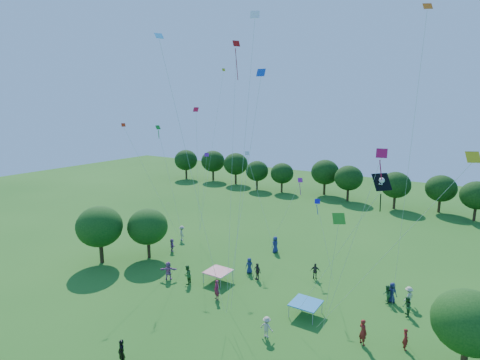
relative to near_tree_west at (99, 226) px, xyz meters
name	(u,v)px	position (x,y,z in m)	size (l,w,h in m)	color
near_tree_west	(99,226)	(0.00, 0.00, 0.00)	(4.77, 4.77, 6.19)	#422B19
near_tree_north	(148,227)	(3.26, 3.68, -0.45)	(4.35, 4.35, 5.55)	#422B19
near_tree_east	(469,322)	(33.35, 0.97, -0.35)	(4.27, 4.27, 5.62)	#422B19
treeline	(361,179)	(16.11, 41.01, 0.06)	(88.01, 8.77, 6.77)	#422B19
tent_red_stripe	(218,271)	(13.11, 3.10, -3.00)	(2.20, 2.20, 1.10)	red
tent_blue	(306,303)	(22.43, 2.15, -3.00)	(2.20, 2.20, 1.10)	#1B73B5
man_in_black	(121,353)	(14.75, -9.75, -3.16)	(0.66, 0.42, 1.76)	black
crowd_person_0	(275,245)	(14.32, 12.52, -3.09)	(0.93, 0.50, 1.89)	navy
crowd_person_1	(363,332)	(27.27, 0.85, -3.09)	(0.71, 0.45, 1.89)	maroon
crowd_person_2	(187,275)	(10.93, 1.17, -3.12)	(0.90, 0.49, 1.82)	#2D5F28
crowd_person_3	(267,327)	(21.20, -2.08, -3.24)	(1.04, 0.47, 1.59)	#BEAD98
crowd_person_4	(315,271)	(20.67, 8.67, -3.25)	(0.92, 0.42, 1.57)	#3C3630
crowd_person_5	(168,271)	(8.78, 0.92, -3.14)	(1.67, 0.60, 1.79)	#AA639F
crowd_person_6	(249,266)	(14.64, 6.29, -3.24)	(0.79, 0.43, 1.60)	navy
crowd_person_7	(405,339)	(29.89, 1.87, -3.27)	(0.57, 0.37, 1.53)	maroon
crowd_person_8	(387,294)	(27.49, 7.61, -3.24)	(0.79, 0.43, 1.60)	#24552D
crowd_person_9	(182,233)	(2.71, 9.79, -3.11)	(1.21, 0.54, 1.86)	#B4A390
crowd_person_10	(257,271)	(15.98, 5.56, -3.22)	(0.96, 0.44, 1.64)	#372D2C
crowd_person_11	(172,245)	(4.17, 6.39, -3.28)	(1.41, 0.50, 1.51)	#975896
crowd_person_12	(392,292)	(27.82, 8.04, -3.16)	(0.87, 0.47, 1.76)	#1A214D
crowd_person_13	(217,290)	(14.96, 0.35, -3.16)	(0.66, 0.42, 1.76)	maroon
crowd_person_14	(407,307)	(29.25, 6.36, -3.21)	(0.81, 0.44, 1.64)	#225027
crowd_person_15	(409,297)	(29.12, 8.06, -3.17)	(1.13, 0.51, 1.73)	beige
pirate_kite	(379,185)	(27.97, -0.76, 7.79)	(6.14, 1.49, 11.21)	black
red_high_kite	(235,88)	(12.82, 6.53, 14.11)	(4.47, 8.11, 21.37)	red
small_kite_0	(369,194)	(27.81, -2.56, 7.60)	(3.82, 2.36, 12.95)	#C40B41
small_kite_1	(414,118)	(29.23, 1.65, 11.74)	(1.38, 4.06, 20.79)	#FF600D
small_kite_2	(215,128)	(5.26, 13.52, 9.84)	(1.19, 4.27, 19.67)	gold
small_kite_3	(164,155)	(5.20, 4.65, 7.38)	(1.75, 2.07, 13.23)	#18891F
small_kite_4	(254,123)	(18.47, 0.50, 11.22)	(0.81, 4.30, 17.90)	#113FB1
small_kite_5	(296,191)	(16.77, 12.36, 3.48)	(2.76, 2.20, 7.66)	#AD1C93
small_kite_6	(252,171)	(11.40, 12.11, 5.17)	(4.81, 2.01, 10.09)	silver
small_kite_7	(179,120)	(15.47, -4.39, 11.48)	(3.52, 2.75, 19.82)	#0E9ADB
small_kite_8	(197,136)	(5.25, 9.97, 9.05)	(1.09, 1.35, 15.04)	red
small_kite_9	(142,164)	(3.62, 3.06, 6.57)	(4.03, 4.32, 13.49)	#FF2F0D
small_kite_10	(432,202)	(31.02, -2.64, 7.57)	(8.41, 2.45, 13.07)	gold
small_kite_11	(336,238)	(26.57, -4.09, 5.23)	(2.31, 4.23, 9.51)	#2A8C19
small_kite_12	(320,215)	(21.61, 6.66, 3.07)	(2.09, 0.41, 7.18)	#1512B4
small_kite_13	(205,168)	(4.58, 12.35, 4.88)	(0.62, 1.99, 9.50)	#751892
small_kite_14	(249,87)	(18.55, -0.32, 13.79)	(0.87, 2.72, 21.71)	white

